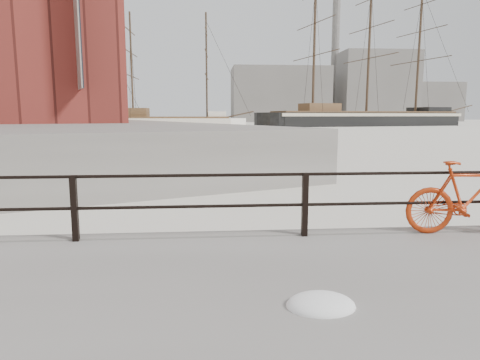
# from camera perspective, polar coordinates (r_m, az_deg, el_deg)

# --- Properties ---
(far_quay) EXTENTS (78.44, 148.07, 1.80)m
(far_quay) POSITION_cam_1_polar(r_m,az_deg,el_deg) (86.02, -28.75, 6.70)
(far_quay) COLOR gray
(far_quay) RESTS_ON ground
(bicycle) EXTENTS (1.96, 0.51, 1.17)m
(bicycle) POSITION_cam_1_polar(r_m,az_deg,el_deg) (7.66, 28.18, -2.12)
(bicycle) COLOR #AE2D0B
(bicycle) RESTS_ON promenade
(barque_black) EXTENTS (57.89, 31.46, 31.53)m
(barque_black) POSITION_cam_1_polar(r_m,az_deg,el_deg) (93.35, 16.42, 6.92)
(barque_black) COLOR black
(barque_black) RESTS_ON ground
(schooner_mid) EXTENTS (29.47, 13.55, 20.82)m
(schooner_mid) POSITION_cam_1_polar(r_m,az_deg,el_deg) (78.36, -9.24, 6.90)
(schooner_mid) COLOR white
(schooner_mid) RESTS_ON ground
(schooner_left) EXTENTS (26.31, 13.32, 19.32)m
(schooner_left) POSITION_cam_1_polar(r_m,az_deg,el_deg) (84.87, -21.43, 6.54)
(schooner_left) COLOR silver
(schooner_left) RESTS_ON ground
(industrial_west) EXTENTS (32.00, 18.00, 18.00)m
(industrial_west) POSITION_cam_1_polar(r_m,az_deg,el_deg) (148.85, 5.24, 11.21)
(industrial_west) COLOR gray
(industrial_west) RESTS_ON ground
(industrial_mid) EXTENTS (26.00, 20.00, 24.00)m
(industrial_mid) POSITION_cam_1_polar(r_m,az_deg,el_deg) (163.32, 17.40, 11.68)
(industrial_mid) COLOR gray
(industrial_mid) RESTS_ON ground
(industrial_east) EXTENTS (20.00, 16.00, 14.00)m
(industrial_east) POSITION_cam_1_polar(r_m,az_deg,el_deg) (177.29, 23.73, 9.46)
(industrial_east) COLOR gray
(industrial_east) RESTS_ON ground
(smokestack) EXTENTS (2.80, 2.80, 44.00)m
(smokestack) POSITION_cam_1_polar(r_m,az_deg,el_deg) (164.67, 12.54, 15.33)
(smokestack) COLOR gray
(smokestack) RESTS_ON ground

